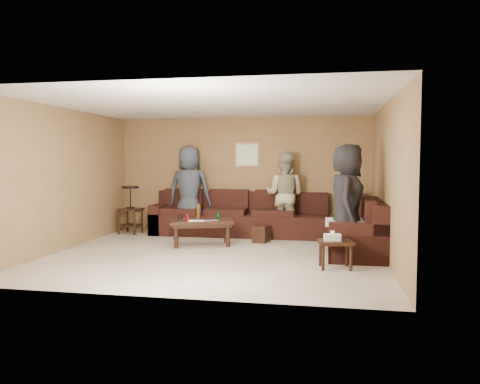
{
  "coord_description": "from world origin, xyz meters",
  "views": [
    {
      "loc": [
        1.82,
        -7.55,
        1.6
      ],
      "look_at": [
        0.25,
        0.85,
        1.0
      ],
      "focal_mm": 35.0,
      "sensor_mm": 36.0,
      "label": 1
    }
  ],
  "objects": [
    {
      "name": "room",
      "position": [
        0.0,
        0.0,
        1.66
      ],
      "size": [
        5.6,
        5.5,
        2.5
      ],
      "color": "#B8AF9C",
      "rests_on": "ground"
    },
    {
      "name": "sectional_sofa",
      "position": [
        0.81,
        1.52,
        0.33
      ],
      "size": [
        4.65,
        2.9,
        0.97
      ],
      "color": "black",
      "rests_on": "ground"
    },
    {
      "name": "coffee_table",
      "position": [
        -0.46,
        0.76,
        0.41
      ],
      "size": [
        1.27,
        0.9,
        0.76
      ],
      "rotation": [
        0.0,
        0.0,
        0.32
      ],
      "color": "black",
      "rests_on": "ground"
    },
    {
      "name": "end_table_left",
      "position": [
        -2.33,
        1.85,
        0.54
      ],
      "size": [
        0.49,
        0.49,
        1.02
      ],
      "rotation": [
        0.0,
        0.0,
        -0.09
      ],
      "color": "black",
      "rests_on": "ground"
    },
    {
      "name": "side_table_right",
      "position": [
        1.94,
        -0.65,
        0.36
      ],
      "size": [
        0.55,
        0.47,
        0.55
      ],
      "rotation": [
        0.0,
        0.0,
        0.15
      ],
      "color": "black",
      "rests_on": "ground"
    },
    {
      "name": "waste_bin",
      "position": [
        0.58,
        1.29,
        0.16
      ],
      "size": [
        0.33,
        0.33,
        0.33
      ],
      "primitive_type": "cube",
      "rotation": [
        0.0,
        0.0,
        -0.25
      ],
      "color": "black",
      "rests_on": "ground"
    },
    {
      "name": "wall_art",
      "position": [
        0.1,
        2.48,
        1.7
      ],
      "size": [
        0.52,
        0.04,
        0.52
      ],
      "color": "tan",
      "rests_on": "ground"
    },
    {
      "name": "person_left",
      "position": [
        -1.06,
        1.98,
        0.94
      ],
      "size": [
        0.94,
        0.63,
        1.88
      ],
      "primitive_type": "imported",
      "rotation": [
        0.0,
        0.0,
        3.11
      ],
      "color": "#2D333F",
      "rests_on": "ground"
    },
    {
      "name": "person_middle",
      "position": [
        0.96,
        2.09,
        0.87
      ],
      "size": [
        0.96,
        0.82,
        1.73
      ],
      "primitive_type": "imported",
      "rotation": [
        0.0,
        0.0,
        2.93
      ],
      "color": "tan",
      "rests_on": "ground"
    },
    {
      "name": "person_right",
      "position": [
        2.14,
        0.2,
        0.92
      ],
      "size": [
        0.65,
        0.94,
        1.85
      ],
      "primitive_type": "imported",
      "rotation": [
        0.0,
        0.0,
        1.5
      ],
      "color": "black",
      "rests_on": "ground"
    }
  ]
}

